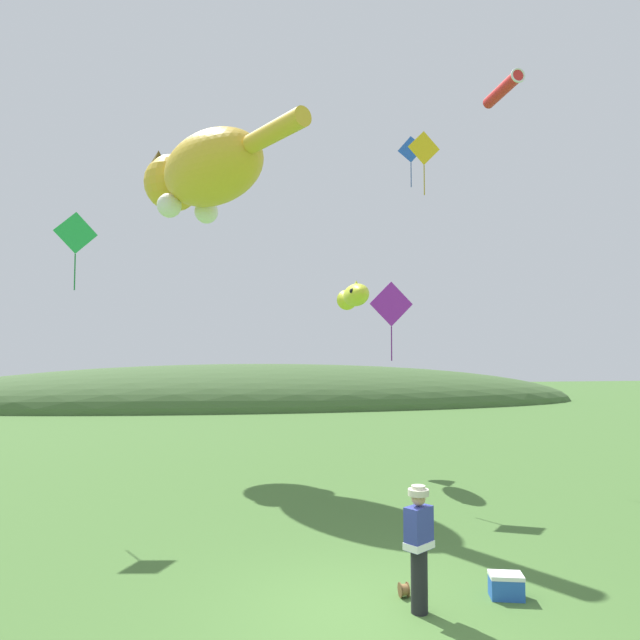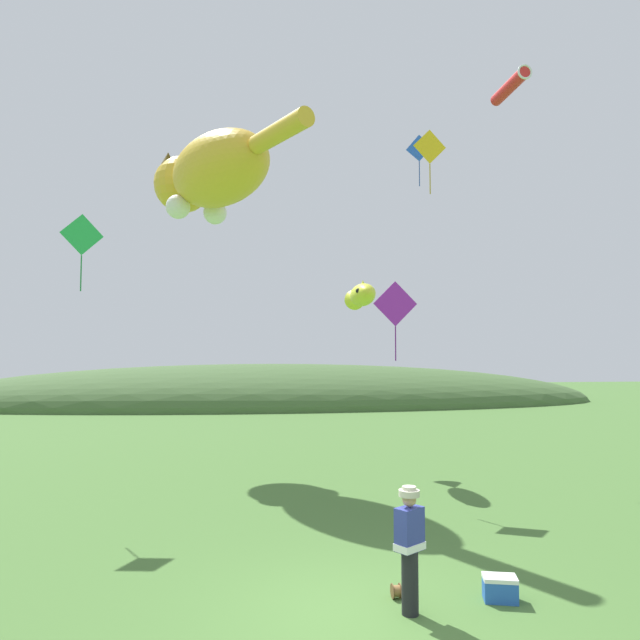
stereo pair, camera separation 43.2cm
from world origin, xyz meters
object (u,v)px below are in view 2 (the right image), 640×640
at_px(picnic_cooler, 500,588).
at_px(festival_attendant, 410,545).
at_px(kite_diamond_blue, 419,149).
at_px(kite_diamond_gold, 430,147).
at_px(kite_spool, 396,591).
at_px(kite_giant_cat, 210,175).
at_px(kite_tube_streamer, 510,86).
at_px(kite_diamond_violet, 395,304).
at_px(kite_fish_windsock, 361,296).
at_px(kite_diamond_green, 82,235).

bearing_deg(picnic_cooler, festival_attendant, -169.95).
distance_m(festival_attendant, kite_diamond_blue, 15.54).
bearing_deg(kite_diamond_blue, kite_diamond_gold, -102.51).
height_order(kite_spool, kite_giant_cat, kite_giant_cat).
bearing_deg(kite_tube_streamer, picnic_cooler, -118.22).
bearing_deg(kite_diamond_gold, kite_diamond_violet, -137.31).
relative_size(kite_fish_windsock, kite_diamond_green, 1.38).
relative_size(festival_attendant, kite_spool, 8.20).
distance_m(kite_fish_windsock, kite_diamond_green, 8.50).
xyz_separation_m(kite_giant_cat, kite_diamond_blue, (7.32, -0.16, 1.21)).
bearing_deg(kite_diamond_gold, kite_diamond_green, -173.30).
bearing_deg(picnic_cooler, kite_diamond_violet, 89.15).
relative_size(kite_spool, picnic_cooler, 0.39).
bearing_deg(kite_diamond_green, picnic_cooler, -39.33).
bearing_deg(kite_diamond_gold, kite_tube_streamer, -6.42).
xyz_separation_m(festival_attendant, kite_diamond_green, (-6.42, 6.70, 5.65)).
bearing_deg(kite_giant_cat, kite_spool, -72.09).
bearing_deg(kite_diamond_gold, kite_fish_windsock, 126.20).
bearing_deg(festival_attendant, kite_diamond_green, 133.75).
relative_size(kite_fish_windsock, kite_diamond_blue, 1.44).
height_order(picnic_cooler, kite_diamond_blue, kite_diamond_blue).
bearing_deg(kite_tube_streamer, festival_attendant, -125.41).
bearing_deg(picnic_cooler, kite_diamond_gold, 78.68).
height_order(kite_fish_windsock, kite_diamond_blue, kite_diamond_blue).
bearing_deg(kite_spool, kite_diamond_blue, 70.58).
relative_size(festival_attendant, kite_giant_cat, 0.22).
height_order(festival_attendant, kite_spool, festival_attendant).
bearing_deg(festival_attendant, kite_diamond_violet, 76.64).
distance_m(kite_giant_cat, kite_diamond_green, 6.36).
bearing_deg(festival_attendant, picnic_cooler, 10.05).
height_order(kite_fish_windsock, kite_diamond_gold, kite_diamond_gold).
relative_size(kite_spool, kite_diamond_gold, 0.11).
relative_size(picnic_cooler, kite_giant_cat, 0.07).
height_order(kite_giant_cat, kite_diamond_green, kite_giant_cat).
bearing_deg(kite_tube_streamer, kite_giant_cat, 156.30).
distance_m(kite_spool, kite_diamond_gold, 12.39).
height_order(kite_giant_cat, kite_diamond_gold, kite_giant_cat).
distance_m(kite_fish_windsock, kite_diamond_violet, 3.57).
relative_size(picnic_cooler, kite_tube_streamer, 0.30).
relative_size(picnic_cooler, kite_diamond_blue, 0.30).
bearing_deg(kite_diamond_blue, kite_diamond_green, -155.63).
xyz_separation_m(picnic_cooler, kite_tube_streamer, (3.91, 7.28, 11.36)).
distance_m(festival_attendant, kite_diamond_green, 10.86).
relative_size(kite_giant_cat, kite_diamond_violet, 3.93).
bearing_deg(kite_giant_cat, kite_diamond_gold, -29.18).
relative_size(kite_fish_windsock, kite_diamond_violet, 1.28).
relative_size(kite_diamond_blue, kite_diamond_green, 0.96).
distance_m(kite_giant_cat, kite_diamond_gold, 7.50).
bearing_deg(kite_spool, kite_diamond_violet, 74.95).
xyz_separation_m(festival_attendant, kite_giant_cat, (-3.59, 11.46, 8.79)).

